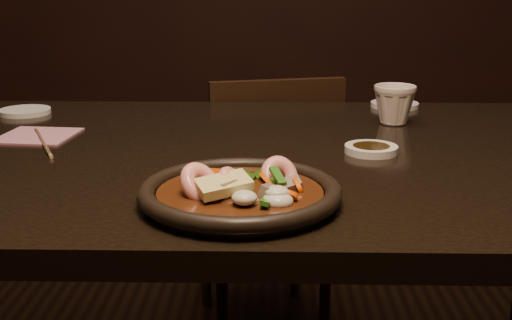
{
  "coord_description": "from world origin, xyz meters",
  "views": [
    {
      "loc": [
        0.07,
        -1.12,
        1.05
      ],
      "look_at": [
        0.05,
        -0.25,
        0.8
      ],
      "focal_mm": 45.0,
      "sensor_mm": 36.0,
      "label": 1
    }
  ],
  "objects_px": {
    "table": "(233,189)",
    "chair": "(267,200)",
    "plate": "(240,194)",
    "tea_cup": "(394,103)"
  },
  "relations": [
    {
      "from": "plate",
      "to": "tea_cup",
      "type": "height_order",
      "value": "tea_cup"
    },
    {
      "from": "table",
      "to": "plate",
      "type": "height_order",
      "value": "plate"
    },
    {
      "from": "plate",
      "to": "chair",
      "type": "bearing_deg",
      "value": 87.87
    },
    {
      "from": "tea_cup",
      "to": "table",
      "type": "bearing_deg",
      "value": -147.22
    },
    {
      "from": "table",
      "to": "chair",
      "type": "xyz_separation_m",
      "value": [
        0.06,
        0.62,
        -0.24
      ]
    },
    {
      "from": "chair",
      "to": "plate",
      "type": "height_order",
      "value": "chair"
    },
    {
      "from": "chair",
      "to": "tea_cup",
      "type": "xyz_separation_m",
      "value": [
        0.27,
        -0.41,
        0.36
      ]
    },
    {
      "from": "chair",
      "to": "tea_cup",
      "type": "relative_size",
      "value": 9.03
    },
    {
      "from": "table",
      "to": "chair",
      "type": "relative_size",
      "value": 2.01
    },
    {
      "from": "table",
      "to": "chair",
      "type": "height_order",
      "value": "chair"
    }
  ]
}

